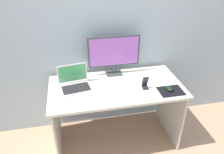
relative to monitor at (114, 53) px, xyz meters
name	(u,v)px	position (x,y,z in m)	size (l,w,h in m)	color
ground_plane	(116,138)	(-0.03, -0.27, -1.01)	(8.00, 8.00, 0.00)	tan
wall_back	(108,29)	(-0.03, 0.15, 0.24)	(6.00, 0.04, 2.50)	#97A9B4
desk	(116,98)	(-0.03, -0.27, -0.42)	(1.40, 0.70, 0.76)	beige
monitor	(114,53)	(0.00, 0.00, 0.00)	(0.58, 0.14, 0.46)	#373E41
laptop	(75,83)	(-0.46, -0.20, -0.21)	(0.35, 0.31, 0.23)	silver
keyboard_external	(120,97)	(-0.04, -0.48, -0.25)	(0.39, 0.12, 0.01)	white
mousepad	(171,91)	(0.49, -0.47, -0.25)	(0.25, 0.20, 0.00)	black
mouse	(169,89)	(0.48, -0.45, -0.24)	(0.06, 0.10, 0.04)	black
phone_in_dock	(145,84)	(0.25, -0.37, -0.21)	(0.06, 0.06, 0.14)	black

